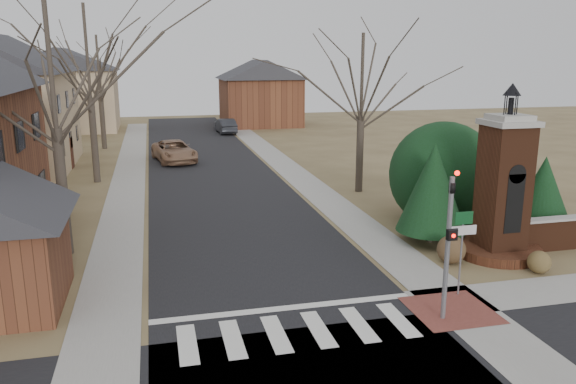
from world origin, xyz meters
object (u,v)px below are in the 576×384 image
object	(u,v)px
brick_gate_monument	(502,200)
pickup_truck	(174,151)
sign_post	(462,237)
distant_car	(226,126)
traffic_signal_pole	(449,234)

from	to	relation	value
brick_gate_monument	pickup_truck	size ratio (longest dim) A/B	1.20
sign_post	brick_gate_monument	world-z (taller)	brick_gate_monument
brick_gate_monument	distant_car	bearing A→B (deg)	98.59
traffic_signal_pole	pickup_truck	world-z (taller)	traffic_signal_pole
sign_post	brick_gate_monument	distance (m)	4.55
pickup_truck	distant_car	xyz separation A→B (m)	(5.55, 14.33, -0.03)
sign_post	distant_car	world-z (taller)	sign_post
traffic_signal_pole	sign_post	bearing A→B (deg)	47.57
sign_post	pickup_truck	bearing A→B (deg)	106.74
traffic_signal_pole	brick_gate_monument	bearing A→B (deg)	43.24
sign_post	distant_car	size ratio (longest dim) A/B	0.63
traffic_signal_pole	brick_gate_monument	xyz separation A→B (m)	(4.70, 4.42, -0.42)
traffic_signal_pole	sign_post	distance (m)	2.02
traffic_signal_pole	distant_car	xyz separation A→B (m)	(-0.90, 41.50, -1.86)
traffic_signal_pole	brick_gate_monument	world-z (taller)	brick_gate_monument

